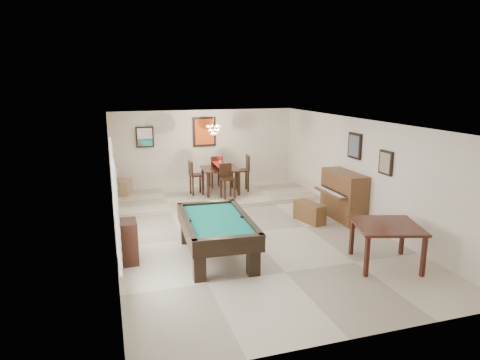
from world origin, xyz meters
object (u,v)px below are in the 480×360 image
chandelier (214,126)px  flower_vase (220,160)px  dining_table (220,178)px  apothecary_chest (128,242)px  dining_chair_north (215,172)px  dining_chair_east (242,173)px  square_table (386,245)px  pool_table (216,238)px  corner_bench (123,187)px  dining_chair_south (228,181)px  dining_chair_west (196,178)px  piano_bench (309,212)px  upright_piano (339,196)px

chandelier → flower_vase: bearing=36.0°
dining_table → flower_vase: bearing=0.0°
apothecary_chest → dining_chair_north: size_ratio=0.81×
flower_vase → dining_chair_east: size_ratio=0.23×
dining_chair_east → chandelier: size_ratio=1.88×
square_table → chandelier: 6.30m
pool_table → dining_table: size_ratio=2.22×
dining_chair_east → corner_bench: dining_chair_east is taller
dining_chair_south → corner_bench: (-2.93, 1.35, -0.27)m
pool_table → square_table: square_table is taller
chandelier → dining_chair_west: bearing=159.3°
corner_bench → apothecary_chest: bearing=-91.4°
apothecary_chest → chandelier: bearing=55.7°
pool_table → piano_bench: size_ratio=2.69×
square_table → corner_bench: 8.01m
flower_vase → dining_chair_north: (0.02, 0.71, -0.51)m
piano_bench → dining_chair_east: size_ratio=0.79×
dining_table → flower_vase: 0.58m
flower_vase → dining_chair_west: 0.91m
dining_chair_east → chandelier: 1.80m
pool_table → chandelier: size_ratio=4.01×
pool_table → piano_bench: (2.82, 1.48, -0.15)m
square_table → apothecary_chest: 5.03m
dining_chair_north → dining_chair_east: (0.69, -0.67, 0.04)m
flower_vase → chandelier: chandelier is taller
piano_bench → dining_chair_south: (-1.49, 2.35, 0.38)m
upright_piano → corner_bench: (-5.22, 3.73, -0.26)m
square_table → apothecary_chest: apothecary_chest is taller
upright_piano → apothecary_chest: size_ratio=1.75×
piano_bench → chandelier: bearing=121.4°
pool_table → upright_piano: size_ratio=1.62×
pool_table → dining_chair_south: dining_chair_south is taller
square_table → dining_chair_east: 6.01m
dining_chair_south → flower_vase: bearing=86.0°
pool_table → corner_bench: pool_table is taller
piano_bench → flower_vase: bearing=116.6°
upright_piano → dining_table: bearing=127.1°
piano_bench → dining_chair_west: (-2.28, 3.08, 0.39)m
dining_chair_west → dining_chair_south: bearing=-136.4°
pool_table → square_table: bearing=-20.6°
dining_table → chandelier: (-0.23, -0.17, 1.63)m
square_table → upright_piano: 2.86m
dining_chair_west → chandelier: 1.66m
piano_bench → dining_chair_east: 3.23m
upright_piano → piano_bench: bearing=178.0°
dining_table → dining_chair_east: size_ratio=0.96×
apothecary_chest → dining_chair_west: (2.27, 4.27, 0.21)m
upright_piano → dining_chair_east: (-1.62, 3.12, 0.07)m
square_table → upright_piano: size_ratio=0.80×
upright_piano → dining_chair_east: 3.52m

